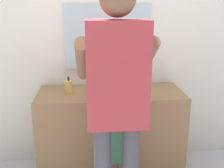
# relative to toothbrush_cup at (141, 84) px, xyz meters

# --- Properties ---
(back_wall) EXTENTS (4.40, 0.10, 2.70)m
(back_wall) POSITION_rel_toothbrush_cup_xyz_m (-0.30, 0.25, 0.45)
(back_wall) COLOR silver
(back_wall) RESTS_ON ground
(vanity_cabinet) EXTENTS (1.36, 0.54, 0.84)m
(vanity_cabinet) POSITION_rel_toothbrush_cup_xyz_m (-0.30, -0.07, -0.47)
(vanity_cabinet) COLOR olive
(vanity_cabinet) RESTS_ON ground
(sink_basin) EXTENTS (0.33, 0.33, 0.11)m
(sink_basin) POSITION_rel_toothbrush_cup_xyz_m (-0.30, -0.09, 0.00)
(sink_basin) COLOR silver
(sink_basin) RESTS_ON vanity_cabinet
(faucet) EXTENTS (0.18, 0.14, 0.18)m
(faucet) POSITION_rel_toothbrush_cup_xyz_m (-0.30, 0.12, 0.03)
(faucet) COLOR #B7BABF
(faucet) RESTS_ON vanity_cabinet
(toothbrush_cup) EXTENTS (0.07, 0.07, 0.21)m
(toothbrush_cup) POSITION_rel_toothbrush_cup_xyz_m (0.00, 0.00, 0.00)
(toothbrush_cup) COLOR #D86666
(toothbrush_cup) RESTS_ON vanity_cabinet
(soap_bottle) EXTENTS (0.06, 0.06, 0.17)m
(soap_bottle) POSITION_rel_toothbrush_cup_xyz_m (-0.69, -0.09, 0.01)
(soap_bottle) COLOR gold
(soap_bottle) RESTS_ON vanity_cabinet
(child_toddler) EXTENTS (0.25, 0.25, 0.80)m
(child_toddler) POSITION_rel_toothbrush_cup_xyz_m (-0.30, -0.47, -0.41)
(child_toddler) COLOR #6B5B4C
(child_toddler) RESTS_ON ground
(adult_parent) EXTENTS (0.55, 0.58, 1.79)m
(adult_parent) POSITION_rel_toothbrush_cup_xyz_m (-0.32, -0.73, 0.18)
(adult_parent) COLOR #47474C
(adult_parent) RESTS_ON ground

